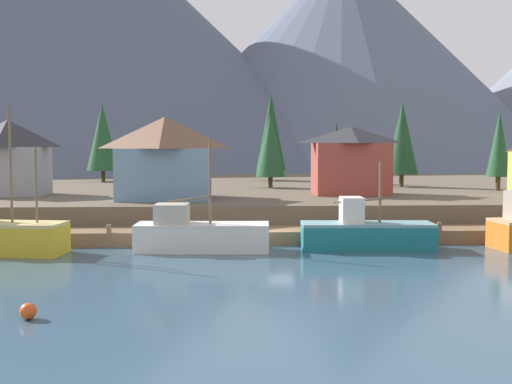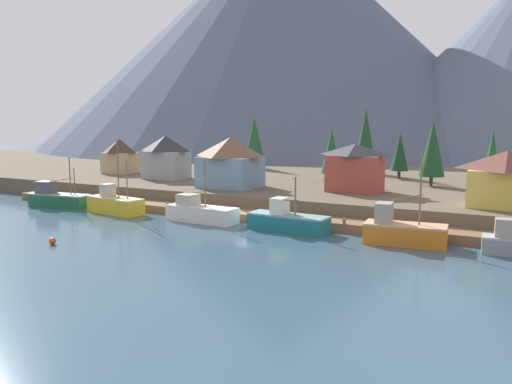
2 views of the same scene
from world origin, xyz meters
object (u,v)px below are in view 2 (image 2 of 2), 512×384
object	(u,v)px
fishing_boat_white	(200,212)
house_tan	(120,156)
house_grey	(166,157)
conifer_back_right	(331,151)
conifer_mid_left	(400,152)
fishing_boat_teal	(287,221)
house_blue	(230,162)
fishing_boat_orange	(403,231)
channel_buoy	(52,241)
house_red	(355,167)
house_yellow	(506,178)
fishing_boat_yellow	(115,204)
fishing_boat_green	(58,198)
conifer_near_right	(433,149)
conifer_mid_right	(254,139)
conifer_near_left	(365,137)
conifer_back_left	(492,158)

from	to	relation	value
fishing_boat_white	house_tan	xyz separation A→B (m)	(-31.50, 20.81, 4.56)
house_grey	conifer_back_right	distance (m)	27.26
house_tan	conifer_mid_left	distance (m)	49.52
fishing_boat_teal	house_blue	xyz separation A→B (m)	(-15.06, 13.07, 5.08)
fishing_boat_orange	conifer_back_right	bearing A→B (deg)	117.10
house_blue	channel_buoy	distance (m)	30.52
channel_buoy	fishing_boat_teal	bearing A→B (deg)	42.87
house_tan	house_red	bearing A→B (deg)	-4.79
house_yellow	conifer_back_right	xyz separation A→B (m)	(-25.88, 14.23, 1.53)
fishing_boat_yellow	fishing_boat_green	bearing A→B (deg)	-171.40
house_grey	house_tan	size ratio (longest dim) A/B	1.14
conifer_mid_left	house_tan	bearing A→B (deg)	-163.04
house_tan	channel_buoy	bearing A→B (deg)	-56.27
conifer_near_right	conifer_mid_right	size ratio (longest dim) A/B	0.95
fishing_boat_teal	house_tan	bearing A→B (deg)	157.23
fishing_boat_orange	conifer_near_left	distance (m)	45.65
fishing_boat_orange	conifer_mid_right	distance (m)	56.47
conifer_near_left	conifer_mid_right	bearing A→B (deg)	-176.88
house_tan	house_blue	bearing A→B (deg)	-15.39
fishing_boat_green	house_tan	xyz separation A→B (m)	(-7.39, 21.07, 4.51)
house_tan	fishing_boat_green	bearing A→B (deg)	-70.67
house_blue	conifer_near_left	xyz separation A→B (m)	(11.61, 28.60, 2.83)
fishing_boat_white	fishing_boat_teal	distance (m)	11.58
fishing_boat_green	fishing_boat_yellow	size ratio (longest dim) A/B	0.96
conifer_mid_right	house_blue	bearing A→B (deg)	-68.76
house_yellow	conifer_near_right	distance (m)	18.83
fishing_boat_orange	conifer_near_right	size ratio (longest dim) A/B	0.94
fishing_boat_white	conifer_near_left	world-z (taller)	conifer_near_left
fishing_boat_white	conifer_near_right	distance (m)	36.48
house_yellow	house_blue	bearing A→B (deg)	179.48
conifer_near_right	conifer_back_right	bearing A→B (deg)	-175.74
house_grey	conifer_near_right	distance (m)	42.17
fishing_boat_white	conifer_back_right	distance (m)	28.55
conifer_back_right	channel_buoy	size ratio (longest dim) A/B	11.91
fishing_boat_green	conifer_mid_left	xyz separation A→B (m)	(39.96, 35.51, 5.72)
house_grey	channel_buoy	world-z (taller)	house_grey
fishing_boat_yellow	fishing_boat_white	distance (m)	13.27
fishing_boat_orange	conifer_mid_left	xyz separation A→B (m)	(-8.47, 35.52, 5.63)
conifer_near_right	channel_buoy	xyz separation A→B (m)	(-28.62, -44.84, -7.70)
house_blue	channel_buoy	world-z (taller)	house_blue
house_red	conifer_back_left	distance (m)	17.41
house_tan	conifer_mid_left	world-z (taller)	conifer_mid_left
conifer_back_right	fishing_boat_teal	bearing A→B (deg)	-80.25
fishing_boat_green	house_blue	bearing A→B (deg)	26.42
house_grey	conifer_back_right	xyz separation A→B (m)	(25.59, 9.33, 1.13)
conifer_mid_left	conifer_mid_right	bearing A→B (deg)	170.09
house_tan	conifer_mid_right	world-z (taller)	conifer_mid_right
fishing_boat_green	house_yellow	distance (m)	58.58
fishing_boat_yellow	house_blue	xyz separation A→B (m)	(9.77, 13.56, 4.99)
house_grey	conifer_mid_left	size ratio (longest dim) A/B	0.95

